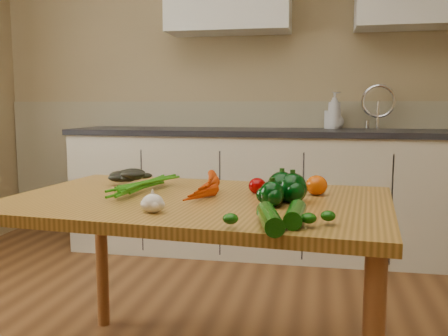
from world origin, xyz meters
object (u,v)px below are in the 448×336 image
soap_bottle_a (334,110)px  pepper_a (282,187)px  soap_bottle_b (333,115)px  tomato_a (257,186)px  leafy_greens (127,173)px  garlic_bulb (153,203)px  table (198,219)px  pepper_c (272,194)px  zucchini_a (295,214)px  tomato_b (277,187)px  pepper_b (292,188)px  soap_bottle_c (336,119)px  zucchini_b (270,218)px  tomato_c (316,185)px

soap_bottle_a → pepper_a: size_ratio=2.57×
soap_bottle_b → tomato_a: soap_bottle_b is taller
leafy_greens → tomato_a: bearing=-11.7°
garlic_bulb → tomato_a: 0.48m
table → garlic_bulb: 0.31m
pepper_c → zucchini_a: 0.24m
soap_bottle_b → garlic_bulb: (-0.59, -2.28, -0.23)m
pepper_a → tomato_b: 0.14m
leafy_greens → tomato_a: size_ratio=2.91×
soap_bottle_a → pepper_b: bearing=138.4°
table → soap_bottle_c: 2.10m
tomato_a → soap_bottle_b: bearing=80.7°
zucchini_b → soap_bottle_c: bearing=84.5°
soap_bottle_c → garlic_bulb: 2.37m
leafy_greens → tomato_b: 0.66m
soap_bottle_b → pepper_c: 2.14m
zucchini_b → zucchini_a: bearing=45.9°
pepper_a → tomato_a: bearing=127.8°
zucchini_a → soap_bottle_c: bearing=85.9°
soap_bottle_b → pepper_b: size_ratio=1.92×
soap_bottle_c → tomato_a: soap_bottle_c is taller
pepper_a → soap_bottle_c: bearing=83.5°
tomato_c → soap_bottle_b: bearing=87.3°
soap_bottle_a → zucchini_b: 2.41m
garlic_bulb → zucchini_b: 0.41m
pepper_a → tomato_b: bearing=102.6°
leafy_greens → pepper_b: (0.72, -0.27, 0.00)m
leafy_greens → garlic_bulb: bearing=-60.1°
soap_bottle_c → pepper_a: bearing=57.3°
soap_bottle_c → pepper_b: soap_bottle_c is taller
zucchini_a → soap_bottle_b: bearing=86.6°
table → soap_bottle_a: bearing=80.2°
soap_bottle_a → tomato_c: soap_bottle_a is taller
leafy_greens → zucchini_b: bearing=-43.4°
soap_bottle_b → pepper_a: 2.04m
tomato_a → zucchini_a: (0.17, -0.46, -0.00)m
table → soap_bottle_a: 2.09m
tomato_c → tomato_a: bearing=-175.9°
pepper_b → zucchini_a: pepper_b is taller
leafy_greens → garlic_bulb: (0.30, -0.51, -0.02)m
tomato_a → tomato_c: 0.22m
soap_bottle_a → zucchini_b: bearing=138.2°
zucchini_b → tomato_b: bearing=93.2°
pepper_b → tomato_a: (-0.14, 0.15, -0.02)m
pepper_a → tomato_c: size_ratio=1.27×
garlic_bulb → soap_bottle_c: bearing=74.8°
tomato_b → zucchini_a: (0.10, -0.46, -0.00)m
table → pepper_b: bearing=0.3°
table → pepper_a: 0.34m
soap_bottle_a → soap_bottle_b: bearing=-6.0°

